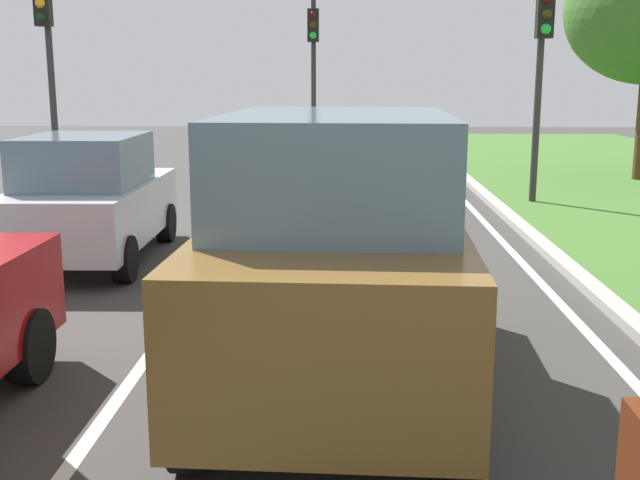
{
  "coord_description": "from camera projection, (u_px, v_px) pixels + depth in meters",
  "views": [
    {
      "loc": [
        1.15,
        2.6,
        2.55
      ],
      "look_at": [
        0.92,
        9.07,
        1.2
      ],
      "focal_mm": 43.89,
      "sensor_mm": 36.0,
      "label": 1
    }
  ],
  "objects": [
    {
      "name": "traffic_light_far_median",
      "position": [
        313.0,
        54.0,
        22.13
      ],
      "size": [
        0.32,
        0.5,
        4.82
      ],
      "color": "#2D2D2D",
      "rests_on": "ground"
    },
    {
      "name": "traffic_light_near_right",
      "position": [
        542.0,
        55.0,
        15.29
      ],
      "size": [
        0.32,
        0.5,
        4.29
      ],
      "color": "#2D2D2D",
      "rests_on": "ground"
    },
    {
      "name": "car_suv_ahead",
      "position": [
        338.0,
        251.0,
        6.37
      ],
      "size": [
        2.12,
        4.57,
        2.28
      ],
      "rotation": [
        0.0,
        0.0,
        -0.04
      ],
      "color": "brown",
      "rests_on": "ground"
    },
    {
      "name": "lane_line_center",
      "position": [
        224.0,
        250.0,
        11.74
      ],
      "size": [
        0.12,
        32.0,
        0.01
      ],
      "primitive_type": "cube",
      "color": "silver",
      "rests_on": "ground"
    },
    {
      "name": "car_hatchback_far",
      "position": [
        91.0,
        199.0,
        10.92
      ],
      "size": [
        1.8,
        3.74,
        1.78
      ],
      "rotation": [
        0.0,
        0.0,
        0.02
      ],
      "color": "#B7BABF",
      "rests_on": "ground"
    },
    {
      "name": "lane_line_right_edge",
      "position": [
        513.0,
        252.0,
        11.59
      ],
      "size": [
        0.12,
        32.0,
        0.01
      ],
      "primitive_type": "cube",
      "color": "silver",
      "rests_on": "ground"
    },
    {
      "name": "curb_right",
      "position": [
        547.0,
        249.0,
        11.56
      ],
      "size": [
        0.24,
        48.0,
        0.12
      ],
      "primitive_type": "cube",
      "color": "#9E9B93",
      "rests_on": "ground"
    },
    {
      "name": "ground_plane",
      "position": [
        271.0,
        251.0,
        11.72
      ],
      "size": [
        60.0,
        60.0,
        0.0
      ],
      "primitive_type": "plane",
      "color": "#383533"
    },
    {
      "name": "traffic_light_overhead_left",
      "position": [
        47.0,
        44.0,
        16.15
      ],
      "size": [
        0.32,
        0.5,
        4.87
      ],
      "color": "#2D2D2D",
      "rests_on": "ground"
    }
  ]
}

